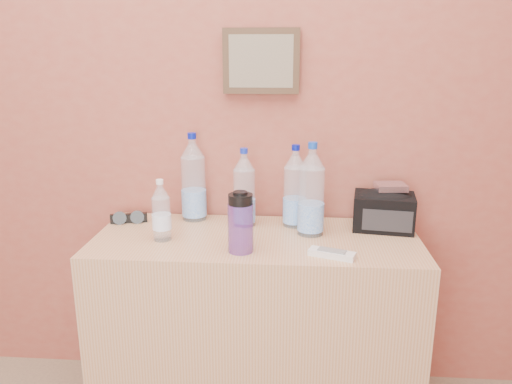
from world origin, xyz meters
TOP-DOWN VIEW (x-y plane):
  - picture_frame at (0.25, 1.98)m, footprint 0.30×0.03m
  - dresser at (0.25, 1.73)m, footprint 1.22×0.51m
  - pet_large_a at (-0.03, 1.92)m, footprint 0.10×0.10m
  - pet_large_b at (0.19, 1.86)m, footprint 0.08×0.08m
  - pet_large_c at (0.39, 1.87)m, footprint 0.09×0.09m
  - pet_large_d at (0.45, 1.78)m, footprint 0.10×0.10m
  - pet_small at (-0.10, 1.67)m, footprint 0.07×0.07m
  - nalgene_bottle at (0.20, 1.58)m, footprint 0.09×0.09m
  - sunglasses at (-0.29, 1.85)m, footprint 0.16×0.09m
  - ac_remote at (0.52, 1.56)m, footprint 0.16×0.10m
  - toiletry_bag at (0.74, 1.86)m, footprint 0.25×0.20m
  - foil_packet at (0.76, 1.87)m, footprint 0.12×0.11m

SIDE VIEW (x-z plane):
  - dresser at x=0.25m, z-range 0.00..0.76m
  - ac_remote at x=0.52m, z-range 0.76..0.78m
  - sunglasses at x=-0.29m, z-range 0.76..0.80m
  - toiletry_bag at x=0.74m, z-range 0.76..0.92m
  - pet_small at x=-0.10m, z-range 0.75..0.98m
  - nalgene_bottle at x=0.20m, z-range 0.76..0.98m
  - pet_large_b at x=0.19m, z-range 0.74..1.06m
  - pet_large_c at x=0.39m, z-range 0.74..1.07m
  - pet_large_d at x=0.45m, z-range 0.74..1.10m
  - pet_large_a at x=-0.03m, z-range 0.74..1.10m
  - foil_packet at x=0.76m, z-range 0.92..0.94m
  - picture_frame at x=0.25m, z-range 1.27..1.52m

